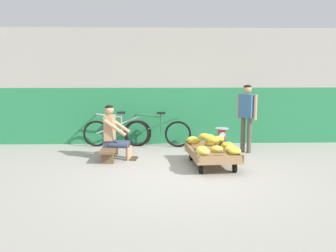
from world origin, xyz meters
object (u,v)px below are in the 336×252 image
at_px(weighing_scale, 222,134).
at_px(bicycle_far_left, 157,132).
at_px(low_bench, 110,150).
at_px(banana_cart, 212,154).
at_px(plastic_crate, 221,148).
at_px(shopping_bag, 229,154).
at_px(vendor_seated, 114,132).
at_px(customer_adult, 247,111).
at_px(bicycle_near_left, 117,132).

relative_size(weighing_scale, bicycle_far_left, 0.18).
bearing_deg(bicycle_far_left, low_bench, -128.80).
relative_size(banana_cart, plastic_crate, 4.18).
bearing_deg(shopping_bag, vendor_seated, 177.14).
relative_size(plastic_crate, bicycle_far_left, 0.22).
bearing_deg(low_bench, customer_adult, 10.44).
height_order(banana_cart, weighing_scale, weighing_scale).
relative_size(low_bench, shopping_bag, 4.60).
distance_m(low_bench, weighing_scale, 2.45).
bearing_deg(banana_cart, weighing_scale, 69.80).
xyz_separation_m(plastic_crate, bicycle_far_left, (-1.43, 0.87, 0.20)).
relative_size(banana_cart, weighing_scale, 5.02).
bearing_deg(banana_cart, bicycle_far_left, 119.58).
bearing_deg(bicycle_far_left, shopping_bag, -41.92).
xyz_separation_m(low_bench, bicycle_near_left, (0.02, 1.31, 0.15)).
bearing_deg(customer_adult, vendor_seated, -169.05).
bearing_deg(low_bench, weighing_scale, 8.22).
distance_m(low_bench, bicycle_near_left, 1.32).
relative_size(weighing_scale, shopping_bag, 1.25).
relative_size(banana_cart, vendor_seated, 1.32).
height_order(banana_cart, bicycle_near_left, bicycle_near_left).
relative_size(plastic_crate, customer_adult, 0.24).
distance_m(vendor_seated, plastic_crate, 2.39).
xyz_separation_m(plastic_crate, customer_adult, (0.59, 0.20, 0.80)).
distance_m(vendor_seated, weighing_scale, 2.36).
relative_size(vendor_seated, shopping_bag, 4.75).
height_order(vendor_seated, plastic_crate, vendor_seated).
height_order(banana_cart, shopping_bag, banana_cart).
bearing_deg(plastic_crate, vendor_seated, -171.20).
bearing_deg(low_bench, banana_cart, -17.54).
xyz_separation_m(vendor_seated, plastic_crate, (2.33, 0.36, -0.42)).
height_order(banana_cart, customer_adult, customer_adult).
relative_size(low_bench, vendor_seated, 0.97).
distance_m(banana_cart, low_bench, 2.15).
height_order(vendor_seated, bicycle_far_left, vendor_seated).
xyz_separation_m(low_bench, plastic_crate, (2.41, 0.35, -0.05)).
xyz_separation_m(bicycle_far_left, shopping_bag, (1.51, -1.36, -0.23)).
bearing_deg(plastic_crate, customer_adult, 19.07).
xyz_separation_m(weighing_scale, bicycle_far_left, (-1.43, 0.88, -0.10)).
distance_m(vendor_seated, bicycle_near_left, 1.34).
relative_size(vendor_seated, bicycle_far_left, 0.69).
height_order(bicycle_near_left, bicycle_far_left, same).
xyz_separation_m(low_bench, weighing_scale, (2.41, 0.35, 0.25)).
bearing_deg(weighing_scale, plastic_crate, 90.00).
bearing_deg(bicycle_near_left, vendor_seated, -86.88).
bearing_deg(customer_adult, plastic_crate, -160.93).
height_order(vendor_seated, shopping_bag, vendor_seated).
bearing_deg(low_bench, shopping_bag, -3.01).
xyz_separation_m(banana_cart, bicycle_far_left, (-1.06, 1.87, 0.11)).
distance_m(banana_cart, plastic_crate, 1.07).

